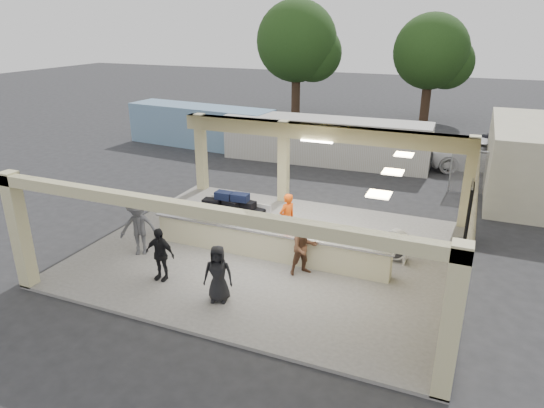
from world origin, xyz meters
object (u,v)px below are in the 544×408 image
at_px(baggage_counter, 267,243).
at_px(container_white, 325,141).
at_px(luggage_cart, 229,211).
at_px(passenger_a, 304,248).
at_px(drum_fan, 396,244).
at_px(container_blue, 200,126).
at_px(car_dark, 507,147).
at_px(car_white_a, 486,155).
at_px(passenger_b, 160,254).
at_px(passenger_d, 218,274).
at_px(passenger_c, 139,227).
at_px(baggage_handler, 287,219).

relative_size(baggage_counter, container_white, 0.73).
distance_m(luggage_cart, passenger_a, 4.06).
xyz_separation_m(drum_fan, container_blue, (-13.89, 11.34, 0.56)).
bearing_deg(car_dark, car_white_a, -174.22).
bearing_deg(passenger_b, passenger_d, -10.57).
bearing_deg(baggage_counter, container_blue, 128.15).
height_order(passenger_c, passenger_d, passenger_c).
height_order(baggage_handler, car_dark, baggage_handler).
bearing_deg(car_white_a, baggage_handler, 141.88).
height_order(passenger_d, container_white, container_white).
height_order(car_white_a, container_blue, container_blue).
relative_size(baggage_counter, drum_fan, 7.70).
bearing_deg(container_blue, car_white_a, 8.81).
distance_m(car_white_a, car_dark, 2.77).
bearing_deg(luggage_cart, car_white_a, 60.96).
bearing_deg(luggage_cart, passenger_d, -60.46).
height_order(baggage_handler, container_white, container_white).
xyz_separation_m(drum_fan, passenger_a, (-2.45, -1.96, 0.30)).
bearing_deg(passenger_d, car_white_a, 51.99).
bearing_deg(container_blue, baggage_handler, -43.54).
height_order(passenger_a, passenger_d, passenger_a).
relative_size(luggage_cart, drum_fan, 2.58).
xyz_separation_m(passenger_d, car_dark, (7.80, 19.33, -0.21)).
distance_m(luggage_cart, container_white, 10.67).
bearing_deg(drum_fan, luggage_cart, -157.42).
bearing_deg(passenger_b, car_white_a, 61.07).
relative_size(passenger_a, passenger_c, 0.92).
relative_size(baggage_counter, passenger_b, 4.98).
bearing_deg(passenger_d, passenger_a, 38.38).
bearing_deg(baggage_handler, car_dark, -177.76).
height_order(luggage_cart, passenger_d, passenger_d).
bearing_deg(passenger_a, passenger_d, -167.65).
xyz_separation_m(car_dark, container_blue, (-17.59, -3.69, 0.51)).
bearing_deg(car_white_a, container_blue, 82.41).
bearing_deg(baggage_handler, container_white, -141.63).
relative_size(drum_fan, passenger_b, 0.65).
relative_size(passenger_b, container_white, 0.15).
xyz_separation_m(passenger_d, car_white_a, (6.72, 16.78, -0.12)).
bearing_deg(passenger_a, luggage_cart, 109.15).
bearing_deg(container_white, passenger_a, -77.70).
distance_m(passenger_b, car_dark, 21.41).
xyz_separation_m(drum_fan, container_white, (-5.63, 10.65, 0.54)).
height_order(drum_fan, baggage_handler, baggage_handler).
bearing_deg(baggage_counter, car_dark, 65.11).
height_order(passenger_d, container_blue, container_blue).
height_order(luggage_cart, container_blue, container_blue).
bearing_deg(container_blue, luggage_cart, -50.39).
height_order(passenger_a, car_dark, passenger_a).
bearing_deg(car_white_a, car_dark, -34.55).
bearing_deg(passenger_c, container_blue, 85.79).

